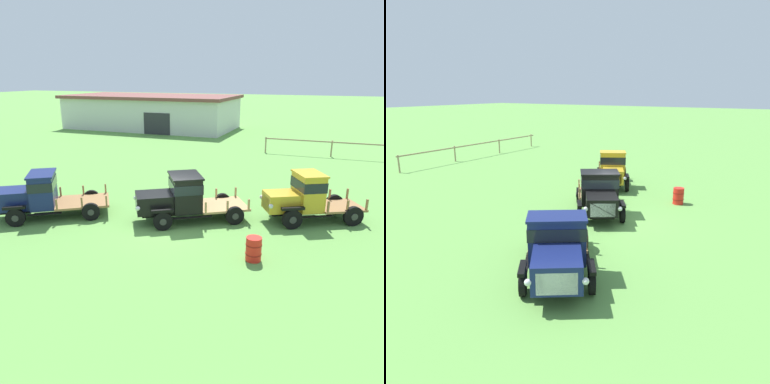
% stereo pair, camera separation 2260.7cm
% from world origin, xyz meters
% --- Properties ---
extents(ground_plane, '(240.00, 240.00, 0.00)m').
position_xyz_m(ground_plane, '(0.00, 0.00, 0.00)').
color(ground_plane, '#5B9342').
extents(paddock_fence, '(16.03, 0.41, 1.34)m').
position_xyz_m(paddock_fence, '(8.84, 18.38, 1.01)').
color(paddock_fence, '#997F60').
rests_on(paddock_fence, ground).
extents(vintage_truck_foreground_near, '(5.37, 4.52, 2.13)m').
position_xyz_m(vintage_truck_foreground_near, '(-6.14, -1.00, 1.09)').
color(vintage_truck_foreground_near, black).
rests_on(vintage_truck_foreground_near, ground).
extents(vintage_truck_second_in_line, '(5.28, 4.30, 2.16)m').
position_xyz_m(vintage_truck_second_in_line, '(0.25, 0.98, 1.13)').
color(vintage_truck_second_in_line, black).
rests_on(vintage_truck_second_in_line, ground).
extents(vintage_truck_midrow_center, '(4.73, 3.57, 2.27)m').
position_xyz_m(vintage_truck_midrow_center, '(5.47, 2.94, 1.15)').
color(vintage_truck_midrow_center, black).
rests_on(vintage_truck_midrow_center, ground).
extents(oil_drum_beside_row, '(0.60, 0.60, 0.89)m').
position_xyz_m(oil_drum_beside_row, '(4.19, -1.71, 0.45)').
color(oil_drum_beside_row, red).
rests_on(oil_drum_beside_row, ground).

